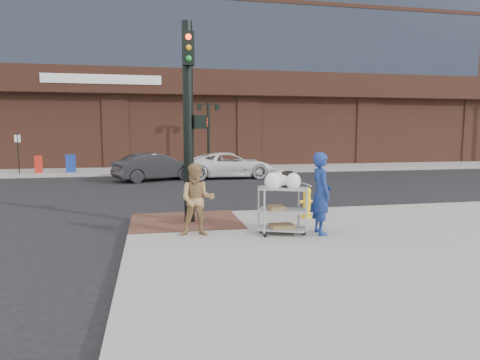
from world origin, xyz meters
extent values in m
plane|color=black|center=(0.00, 0.00, 0.00)|extent=(220.00, 220.00, 0.00)
cube|color=gray|center=(12.50, 32.00, 0.07)|extent=(65.00, 36.00, 0.15)
cube|color=#523326|center=(-0.60, 0.90, 0.16)|extent=(2.80, 2.40, 0.01)
cube|color=brown|center=(5.00, 31.00, 14.15)|extent=(42.00, 26.00, 28.00)
cylinder|color=black|center=(2.00, 16.00, 2.15)|extent=(0.16, 0.16, 4.00)
cube|color=black|center=(2.00, 16.00, 4.05)|extent=(1.20, 0.06, 0.06)
cube|color=black|center=(1.45, 16.00, 3.85)|extent=(0.22, 0.22, 0.35)
cube|color=black|center=(2.55, 16.00, 3.85)|extent=(0.22, 0.22, 0.35)
cylinder|color=black|center=(-8.50, 15.00, 1.25)|extent=(0.05, 0.05, 2.20)
cylinder|color=black|center=(-0.50, 0.80, 2.65)|extent=(0.26, 0.26, 5.00)
cube|color=black|center=(-0.20, 0.80, 2.70)|extent=(0.32, 0.28, 0.34)
cube|color=#FF260C|center=(-0.04, 0.80, 2.70)|extent=(0.02, 0.18, 0.22)
cube|color=black|center=(-0.50, 0.52, 4.45)|extent=(0.28, 0.18, 0.80)
imported|color=navy|center=(2.30, -1.10, 1.08)|extent=(0.46, 0.69, 1.86)
imported|color=#9E784A|center=(-0.45, -0.69, 0.96)|extent=(0.87, 0.72, 1.62)
imported|color=black|center=(-1.22, 11.56, 0.69)|extent=(4.41, 2.93, 1.37)
imported|color=white|center=(2.58, 11.96, 0.67)|extent=(4.85, 2.31, 1.34)
cube|color=gray|center=(1.44, -0.95, 1.20)|extent=(1.18, 0.93, 0.03)
cube|color=gray|center=(1.44, -0.95, 0.70)|extent=(1.18, 0.93, 0.03)
cube|color=gray|center=(1.44, -0.95, 0.28)|extent=(1.18, 0.93, 0.03)
cube|color=black|center=(1.55, -0.89, 1.38)|extent=(0.25, 0.16, 0.37)
cube|color=brown|center=(1.30, -0.95, 0.76)|extent=(0.34, 0.39, 0.09)
cube|color=brown|center=(1.44, -0.95, 0.33)|extent=(0.53, 0.41, 0.08)
cylinder|color=yellow|center=(2.63, 0.65, 0.19)|extent=(0.27, 0.27, 0.08)
cylinder|color=yellow|center=(2.63, 0.65, 0.54)|extent=(0.20, 0.20, 0.61)
sphere|color=yellow|center=(2.63, 0.65, 0.87)|extent=(0.22, 0.22, 0.22)
cylinder|color=yellow|center=(2.63, 0.65, 0.59)|extent=(0.39, 0.09, 0.09)
cube|color=#AB1F13|center=(-7.56, 15.21, 0.63)|extent=(0.47, 0.44, 0.96)
cube|color=navy|center=(-5.88, 15.19, 0.65)|extent=(0.48, 0.45, 0.99)
camera|label=1|loc=(-1.42, -10.07, 2.50)|focal=32.00mm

